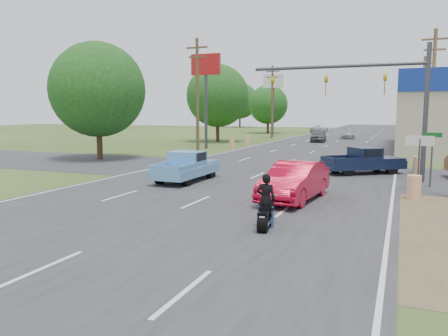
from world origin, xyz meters
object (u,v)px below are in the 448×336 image
at_px(rider, 266,203).
at_px(distant_car_white, 319,129).
at_px(motorcycle, 265,215).
at_px(navy_pickup, 365,160).
at_px(distant_car_grey, 318,136).
at_px(distant_car_silver, 348,134).
at_px(red_convertible, 295,182).
at_px(blue_pickup, 187,166).

height_order(rider, distant_car_white, rider).
xyz_separation_m(motorcycle, rider, (-0.00, 0.03, 0.38)).
height_order(motorcycle, navy_pickup, navy_pickup).
height_order(rider, distant_car_grey, rider).
height_order(rider, navy_pickup, rider).
bearing_deg(distant_car_white, rider, 102.39).
relative_size(rider, distant_car_white, 0.31).
bearing_deg(motorcycle, distant_car_white, 90.41).
relative_size(motorcycle, distant_car_grey, 0.43).
bearing_deg(distant_car_silver, navy_pickup, -89.20).
height_order(motorcycle, distant_car_silver, distant_car_silver).
height_order(red_convertible, distant_car_grey, red_convertible).
bearing_deg(distant_car_grey, distant_car_white, 93.84).
bearing_deg(distant_car_grey, distant_car_silver, 67.94).
xyz_separation_m(rider, navy_pickup, (1.85, 13.88, -0.02)).
distance_m(motorcycle, rider, 0.38).
height_order(red_convertible, motorcycle, red_convertible).
distance_m(red_convertible, blue_pickup, 7.00).
relative_size(red_convertible, distant_car_grey, 1.08).
xyz_separation_m(red_convertible, navy_pickup, (2.01, 9.28, 0.00)).
bearing_deg(distant_car_silver, red_convertible, -93.36).
bearing_deg(navy_pickup, motorcycle, -44.14).
bearing_deg(distant_car_white, distant_car_silver, 115.61).
bearing_deg(motorcycle, distant_car_silver, 85.45).
distance_m(distant_car_silver, distant_car_white, 18.87).
distance_m(red_convertible, distant_car_silver, 45.20).
bearing_deg(navy_pickup, blue_pickup, -89.45).
bearing_deg(red_convertible, distant_car_white, 105.03).
xyz_separation_m(red_convertible, distant_car_silver, (-2.99, 45.11, -0.11)).
relative_size(rider, navy_pickup, 0.33).
height_order(blue_pickup, navy_pickup, blue_pickup).
xyz_separation_m(red_convertible, rider, (0.17, -4.60, 0.03)).
height_order(navy_pickup, distant_car_silver, navy_pickup).
xyz_separation_m(navy_pickup, distant_car_grey, (-7.51, 27.16, -0.03)).
xyz_separation_m(red_convertible, distant_car_grey, (-5.50, 36.44, -0.03)).
xyz_separation_m(distant_car_silver, distant_car_white, (-7.01, 17.52, 0.05)).
bearing_deg(blue_pickup, distant_car_white, 93.88).
relative_size(red_convertible, navy_pickup, 0.98).
height_order(red_convertible, rider, rider).
relative_size(navy_pickup, distant_car_grey, 1.10).
xyz_separation_m(motorcycle, distant_car_white, (-10.17, 67.26, 0.29)).
bearing_deg(red_convertible, rider, -81.95).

